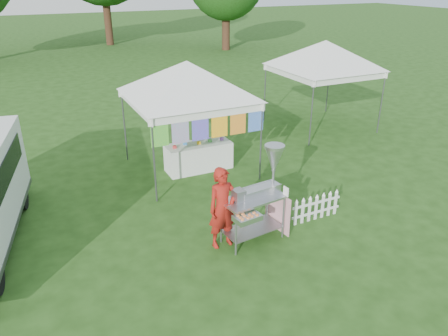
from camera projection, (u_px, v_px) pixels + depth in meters
ground at (250, 229)px, 9.35m from camera, size 120.00×120.00×0.00m
canopy_main at (187, 61)px, 11.01m from camera, size 4.24×4.24×3.45m
canopy_right at (326, 40)px, 14.41m from camera, size 4.24×4.24×3.45m
donut_cart at (262, 187)px, 8.62m from camera, size 1.41×1.11×1.95m
vendor at (223, 208)px, 8.48m from camera, size 0.63×0.44×1.68m
picket_fence at (316, 208)px, 9.60m from camera, size 1.26×0.04×0.56m
display_table at (199, 157)px, 12.06m from camera, size 1.80×0.70×0.76m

